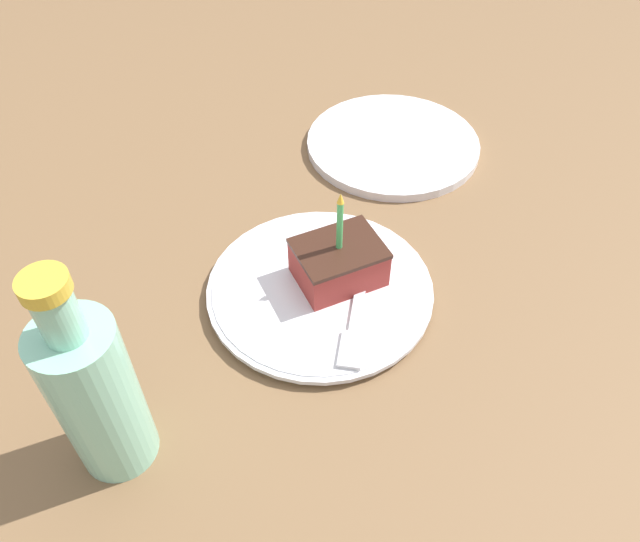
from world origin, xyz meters
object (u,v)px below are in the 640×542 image
Objects in this scene: cake_slice at (339,262)px; fork at (356,315)px; bottle at (95,393)px; side_plate at (393,144)px; plate at (320,289)px.

fork is (0.06, -0.01, -0.02)m from cake_slice.
bottle is 0.94× the size of side_plate.
plate is 0.28m from bottle.
plate is 2.08× the size of cake_slice.
fork is at bearing -36.36° from side_plate.
side_plate is (-0.30, 0.46, -0.09)m from bottle.
bottle is (0.04, -0.26, 0.08)m from fork.
fork is at bearing 15.99° from plate.
plate is at bearing 110.94° from bottle.
plate is 1.76× the size of fork.
fork is at bearing -7.46° from cake_slice.
plate is 1.10× the size of bottle.
plate is at bearing -164.01° from fork.
cake_slice is 0.84× the size of fork.
side_plate is at bearing 123.59° from bottle.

